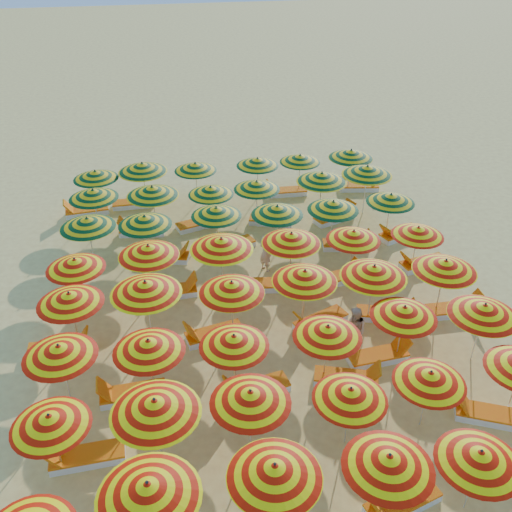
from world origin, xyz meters
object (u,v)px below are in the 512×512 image
(umbrella_14, at_px, (234,341))
(umbrella_33, at_px, (277,210))
(umbrella_8, at_px, (250,397))
(lounger_5, at_px, (489,415))
(lounger_9, at_px, (379,356))
(lounger_29, at_px, (286,191))
(lounger_15, at_px, (172,291))
(lounger_21, at_px, (347,244))
(lounger_4, at_px, (86,456))
(lounger_23, at_px, (141,231))
(lounger_6, at_px, (131,394))
(lounger_20, at_px, (231,246))
(lounger_24, at_px, (199,223))
(umbrella_10, at_px, (430,377))
(lounger_18, at_px, (422,263))
(umbrella_22, at_px, (374,271))
(lounger_11, at_px, (213,334))
(umbrella_40, at_px, (322,177))
(umbrella_34, at_px, (333,206))
(umbrella_19, at_px, (146,288))
(beachgoer_a, at_px, (265,253))
(umbrella_47, at_px, (351,154))
(lounger_25, at_px, (272,220))
(lounger_8, at_px, (348,379))
(lounger_19, at_px, (166,256))
(lounger_26, at_px, (335,217))
(lounger_12, at_px, (319,321))
(lounger_28, at_px, (135,203))
(lounger_10, at_px, (61,349))
(umbrella_4, at_px, (480,457))
(lounger_17, at_px, (337,278))
(umbrella_23, at_px, (445,266))
(umbrella_24, at_px, (75,264))
(umbrella_7, at_px, (155,406))
(umbrella_38, at_px, (211,191))
(umbrella_17, at_px, (484,310))
(umbrella_43, at_px, (142,167))
(lounger_13, at_px, (386,314))
(umbrella_18, at_px, (70,298))
(umbrella_37, at_px, (152,191))
(umbrella_27, at_px, (291,238))
(umbrella_32, at_px, (216,212))
(umbrella_21, at_px, (305,276))
(umbrella_42, at_px, (95,175))
(umbrella_12, at_px, (59,351))
(umbrella_16, at_px, (404,312))
(umbrella_35, at_px, (391,198))
(umbrella_9, at_px, (350,394))
(umbrella_30, at_px, (87,223))
(umbrella_44, at_px, (195,167))
(umbrella_39, at_px, (257,185))
(umbrella_46, at_px, (300,159))
(umbrella_45, at_px, (258,162))
(lounger_22, at_px, (399,234))
(umbrella_41, at_px, (367,171))
(beachgoer_b, at_px, (355,330))
(umbrella_26, at_px, (221,244))
(umbrella_36, at_px, (93,194))

(umbrella_14, bearing_deg, umbrella_33, 69.38)
(umbrella_8, height_order, lounger_5, umbrella_8)
(lounger_9, distance_m, lounger_29, 10.70)
(lounger_15, height_order, lounger_21, same)
(lounger_4, relative_size, lounger_23, 0.98)
(lounger_4, relative_size, lounger_6, 1.00)
(lounger_20, xyz_separation_m, lounger_24, (-1.01, 1.92, 0.00))
(umbrella_10, relative_size, lounger_18, 1.25)
(umbrella_22, xyz_separation_m, lounger_11, (-4.78, 0.02, -1.70))
(umbrella_40, distance_m, lounger_20, 4.53)
(umbrella_8, xyz_separation_m, umbrella_34, (4.42, 8.52, 0.01))
(umbrella_19, xyz_separation_m, beachgoer_a, (3.98, 3.06, -1.20))
(umbrella_47, bearing_deg, umbrella_8, -116.71)
(umbrella_19, xyz_separation_m, lounger_25, (4.86, 6.26, -1.73))
(lounger_8, relative_size, lounger_19, 1.00)
(umbrella_40, xyz_separation_m, lounger_25, (-1.96, -0.06, -1.69))
(lounger_5, height_order, lounger_26, same)
(lounger_12, bearing_deg, lounger_28, -80.26)
(lounger_4, relative_size, lounger_29, 1.01)
(lounger_20, bearing_deg, lounger_10, 18.13)
(umbrella_4, distance_m, lounger_17, 8.74)
(lounger_11, distance_m, lounger_15, 2.60)
(umbrella_23, relative_size, umbrella_24, 1.05)
(lounger_24, distance_m, beachgoer_a, 4.02)
(lounger_11, relative_size, lounger_23, 1.01)
(umbrella_7, height_order, umbrella_38, umbrella_7)
(umbrella_17, distance_m, umbrella_43, 14.08)
(umbrella_7, distance_m, lounger_13, 8.34)
(umbrella_18, height_order, umbrella_37, umbrella_37)
(umbrella_24, bearing_deg, umbrella_27, 1.34)
(beachgoer_a, bearing_deg, umbrella_32, 14.07)
(umbrella_21, relative_size, umbrella_42, 1.11)
(umbrella_12, bearing_deg, umbrella_16, 0.33)
(umbrella_23, xyz_separation_m, lounger_15, (-8.10, 2.38, -1.65))
(lounger_18, bearing_deg, umbrella_35, -88.08)
(lounger_8, bearing_deg, umbrella_9, -91.17)
(umbrella_30, height_order, umbrella_38, umbrella_30)
(umbrella_16, height_order, umbrella_18, umbrella_18)
(umbrella_44, bearing_deg, umbrella_39, -45.85)
(lounger_6, bearing_deg, umbrella_4, 144.65)
(umbrella_12, height_order, umbrella_32, umbrella_12)
(lounger_11, bearing_deg, umbrella_46, -130.50)
(umbrella_38, xyz_separation_m, umbrella_45, (2.21, 2.30, 0.04))
(lounger_4, bearing_deg, lounger_22, -145.49)
(lounger_19, bearing_deg, umbrella_41, 29.96)
(lounger_4, height_order, lounger_5, same)
(umbrella_7, relative_size, beachgoer_b, 1.45)
(umbrella_26, relative_size, lounger_5, 1.30)
(umbrella_38, bearing_deg, lounger_8, -73.53)
(umbrella_44, bearing_deg, umbrella_36, -153.08)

